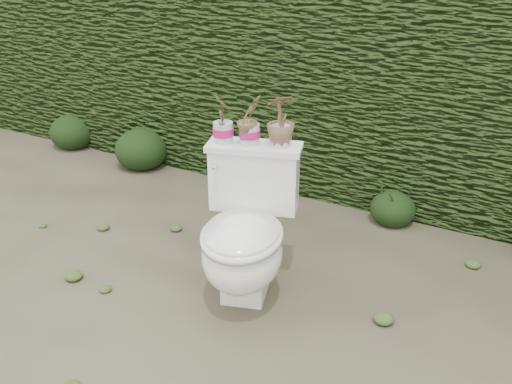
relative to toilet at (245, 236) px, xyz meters
The scene contains 10 objects.
ground 0.40m from the toilet, 123.83° to the left, with size 60.00×60.00×0.00m, color brown.
hedge 1.81m from the toilet, 93.23° to the left, with size 8.00×1.00×1.60m, color #304A18.
toilet is the anchor object (origin of this frame).
potted_plant_left 0.62m from the toilet, 142.05° to the left, with size 0.13×0.09×0.25m, color #226D24.
potted_plant_center 0.60m from the toilet, 113.19° to the left, with size 0.14×0.11×0.25m, color #226D24.
potted_plant_right 0.62m from the toilet, 77.28° to the left, with size 0.15×0.15×0.26m, color #226D24.
liriope_clump_0 2.77m from the toilet, 153.42° to the left, with size 0.40×0.40×0.32m, color #1B3111.
liriope_clump_1 2.01m from the toilet, 144.58° to the left, with size 0.43×0.43×0.34m, color #1B3111.
liriope_clump_2 1.38m from the toilet, 112.37° to the left, with size 0.39×0.39×0.31m, color #1B3111.
liriope_clump_3 1.30m from the toilet, 68.78° to the left, with size 0.30×0.30×0.24m, color #1B3111.
Camera 1 is at (1.37, -2.38, 1.83)m, focal length 40.00 mm.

